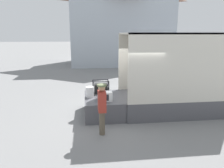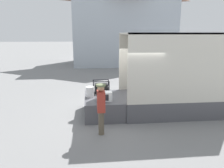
{
  "view_description": "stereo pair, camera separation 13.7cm",
  "coord_description": "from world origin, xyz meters",
  "px_view_note": "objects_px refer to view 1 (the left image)",
  "views": [
    {
      "loc": [
        -1.4,
        -8.15,
        3.12
      ],
      "look_at": [
        -0.44,
        -0.2,
        1.26
      ],
      "focal_mm": 35.0,
      "sensor_mm": 36.0,
      "label": 1
    },
    {
      "loc": [
        -1.27,
        -8.17,
        3.12
      ],
      "look_at": [
        -0.44,
        -0.2,
        1.26
      ],
      "focal_mm": 35.0,
      "sensor_mm": 36.0,
      "label": 2
    }
  ],
  "objects_px": {
    "portable_generator": "(101,88)",
    "worker_person": "(102,105)",
    "orange_bucket": "(90,92)",
    "box_truck": "(212,87)",
    "microwave": "(105,96)"
  },
  "relations": [
    {
      "from": "portable_generator",
      "to": "worker_person",
      "type": "xyz_separation_m",
      "value": [
        -0.15,
        -2.34,
        0.08
      ]
    },
    {
      "from": "box_truck",
      "to": "portable_generator",
      "type": "height_order",
      "value": "box_truck"
    },
    {
      "from": "box_truck",
      "to": "portable_generator",
      "type": "xyz_separation_m",
      "value": [
        -4.53,
        0.56,
        -0.04
      ]
    },
    {
      "from": "orange_bucket",
      "to": "microwave",
      "type": "bearing_deg",
      "value": -44.68
    },
    {
      "from": "portable_generator",
      "to": "orange_bucket",
      "type": "distance_m",
      "value": 0.71
    },
    {
      "from": "orange_bucket",
      "to": "worker_person",
      "type": "relative_size",
      "value": 0.25
    },
    {
      "from": "microwave",
      "to": "worker_person",
      "type": "distance_m",
      "value": 1.3
    },
    {
      "from": "portable_generator",
      "to": "worker_person",
      "type": "height_order",
      "value": "worker_person"
    },
    {
      "from": "orange_bucket",
      "to": "worker_person",
      "type": "bearing_deg",
      "value": -79.58
    },
    {
      "from": "microwave",
      "to": "worker_person",
      "type": "bearing_deg",
      "value": -100.06
    },
    {
      "from": "box_truck",
      "to": "worker_person",
      "type": "relative_size",
      "value": 3.87
    },
    {
      "from": "portable_generator",
      "to": "worker_person",
      "type": "distance_m",
      "value": 2.35
    },
    {
      "from": "microwave",
      "to": "portable_generator",
      "type": "height_order",
      "value": "portable_generator"
    },
    {
      "from": "microwave",
      "to": "portable_generator",
      "type": "xyz_separation_m",
      "value": [
        -0.08,
        1.07,
        0.04
      ]
    },
    {
      "from": "box_truck",
      "to": "portable_generator",
      "type": "distance_m",
      "value": 4.56
    }
  ]
}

